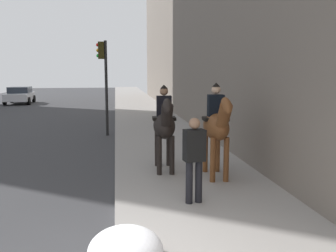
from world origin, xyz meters
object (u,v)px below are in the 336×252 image
at_px(mounted_horse_near, 164,124).
at_px(mounted_horse_far, 217,125).
at_px(pedestrian_greeting, 194,155).
at_px(traffic_light_near_curb, 104,73).
at_px(car_near_lane, 20,95).

height_order(mounted_horse_near, mounted_horse_far, mounted_horse_far).
distance_m(mounted_horse_far, pedestrian_greeting, 1.93).
xyz_separation_m(mounted_horse_far, traffic_light_near_curb, (7.17, 2.87, 1.24)).
distance_m(pedestrian_greeting, traffic_light_near_curb, 9.19).
xyz_separation_m(mounted_horse_near, mounted_horse_far, (-0.78, -1.17, 0.06)).
distance_m(pedestrian_greeting, car_near_lane, 27.72).
height_order(pedestrian_greeting, traffic_light_near_curb, traffic_light_near_curb).
distance_m(car_near_lane, traffic_light_near_curb, 18.88).
xyz_separation_m(mounted_horse_far, pedestrian_greeting, (-1.67, 0.91, -0.32)).
bearing_deg(pedestrian_greeting, traffic_light_near_curb, 3.05).
bearing_deg(mounted_horse_near, mounted_horse_far, 59.29).
height_order(car_near_lane, traffic_light_near_curb, traffic_light_near_curb).
bearing_deg(car_near_lane, pedestrian_greeting, 17.41).
bearing_deg(traffic_light_near_curb, mounted_horse_far, -158.19).
relative_size(pedestrian_greeting, car_near_lane, 0.40).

